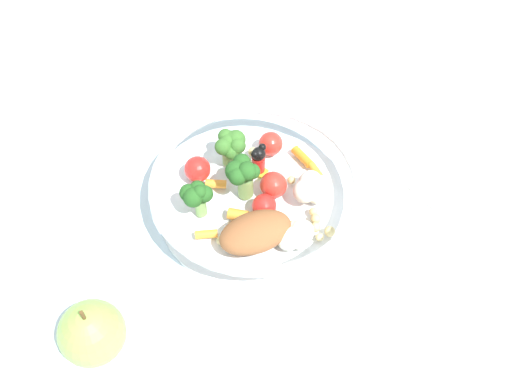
% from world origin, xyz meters
% --- Properties ---
extents(ground_plane, '(2.40, 2.40, 0.00)m').
position_xyz_m(ground_plane, '(0.00, 0.00, 0.00)').
color(ground_plane, silver).
extents(food_container, '(0.24, 0.24, 0.07)m').
position_xyz_m(food_container, '(0.01, -0.01, 0.03)').
color(food_container, white).
rests_on(food_container, ground_plane).
extents(loose_apple, '(0.06, 0.06, 0.08)m').
position_xyz_m(loose_apple, '(-0.20, -0.11, 0.03)').
color(loose_apple, '#8CB74C').
rests_on(loose_apple, ground_plane).
extents(folded_napkin, '(0.15, 0.16, 0.01)m').
position_xyz_m(folded_napkin, '(0.24, -0.03, 0.00)').
color(folded_napkin, silver).
rests_on(folded_napkin, ground_plane).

